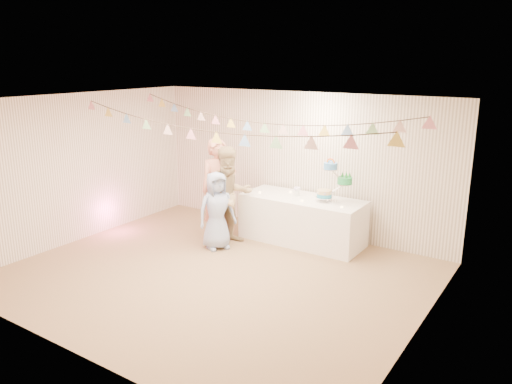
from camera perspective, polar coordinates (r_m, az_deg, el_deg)
The scene contains 23 objects.
floor at distance 7.66m, azimuth -4.61°, elevation -9.42°, with size 6.00×6.00×0.00m, color #836647.
ceiling at distance 7.00m, azimuth -5.07°, elevation 10.33°, with size 6.00×6.00×0.00m, color silver.
back_wall at distance 9.26m, azimuth 4.79°, elevation 3.35°, with size 6.00×6.00×0.00m, color white.
front_wall at distance 5.58m, azimuth -20.97°, elevation -5.55°, with size 6.00×6.00×0.00m, color white.
left_wall at distance 9.34m, azimuth -19.47°, elevation 2.64°, with size 5.00×5.00×0.00m, color white.
right_wall at distance 5.93m, azimuth 18.68°, elevation -4.14°, with size 5.00×5.00×0.00m, color white.
table at distance 8.87m, azimuth 5.30°, elevation -3.18°, with size 2.16×0.87×0.81m, color white.
cake_stand at distance 8.49m, azimuth 8.84°, elevation 0.74°, with size 0.62×0.37×0.70m, color silver, non-canonical shape.
cake_bottom at distance 8.56m, azimuth 7.70°, elevation -0.91°, with size 0.31×0.31×0.15m, color #2B9EC8, non-canonical shape.
cake_middle at distance 8.49m, azimuth 10.20°, elevation 0.75°, with size 0.27×0.27×0.22m, color #1E8B44, non-canonical shape.
cake_top_tier at distance 8.42m, azimuth 8.46°, elevation 2.59°, with size 0.25×0.25×0.19m, color #438AD5, non-canonical shape.
platter at distance 9.02m, azimuth 1.75°, elevation -0.46°, with size 0.36×0.36×0.02m, color white.
posy at distance 8.85m, azimuth 4.71°, elevation -0.30°, with size 0.15×0.15×0.17m, color white, non-canonical shape.
person_adult_a at distance 8.92m, azimuth -4.25°, elevation 0.35°, with size 0.67×0.44×1.83m, color tan.
person_adult_b at distance 8.64m, azimuth -2.97°, elevation -0.45°, with size 0.84×0.65×1.73m, color tan.
person_child at distance 8.48m, azimuth -4.50°, elevation -2.13°, with size 0.66×0.43×1.34m, color #91A4CE.
bunting_back at distance 7.91m, azimuth -0.01°, elevation 9.11°, with size 5.60×1.10×0.40m, color pink, non-canonical shape.
bunting_front at distance 6.88m, azimuth -6.06°, elevation 7.88°, with size 5.60×0.90×0.36m, color #72A5E5, non-canonical shape.
tealight_0 at distance 9.01m, azimuth 0.43°, elevation -0.02°, with size 0.04×0.04×0.03m, color #FFD88C.
tealight_1 at distance 9.06m, azimuth 3.96°, elevation 0.02°, with size 0.04×0.04×0.03m, color #FFD88C.
tealight_2 at distance 8.51m, azimuth 5.26°, elevation -0.99°, with size 0.04×0.04×0.03m, color #FFD88C.
tealight_3 at distance 8.79m, azimuth 8.06°, elevation -0.57°, with size 0.04×0.04×0.03m, color #FFD88C.
tealight_4 at distance 8.25m, azimuth 9.80°, elevation -1.68°, with size 0.04×0.04×0.03m, color #FFD88C.
Camera 1 is at (4.34, -5.46, 3.16)m, focal length 35.00 mm.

